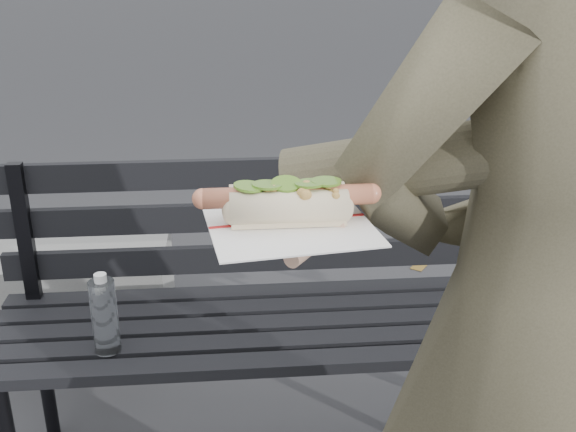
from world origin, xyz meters
name	(u,v)px	position (x,y,z in m)	size (l,w,h in m)	color
park_bench	(267,295)	(0.02, 0.96, 0.52)	(1.50, 0.44, 0.88)	black
concrete_block	(6,299)	(-0.91, 1.60, 0.20)	(1.20, 0.40, 0.40)	slate
person	(535,335)	(0.38, 0.15, 0.88)	(0.64, 0.42, 1.75)	#413D2B
held_hotdog	(428,170)	(0.19, 0.13, 1.15)	(0.62, 0.30, 0.20)	#413D2B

